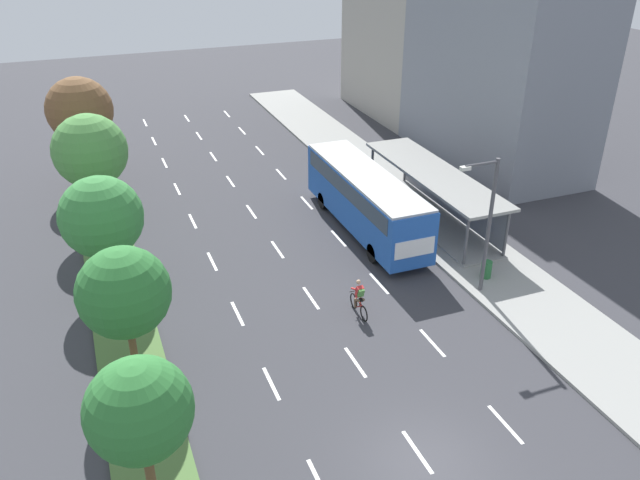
{
  "coord_description": "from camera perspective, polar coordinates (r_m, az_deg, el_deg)",
  "views": [
    {
      "loc": [
        -8.63,
        -12.69,
        16.09
      ],
      "look_at": [
        1.66,
        13.68,
        1.2
      ],
      "focal_mm": 35.76,
      "sensor_mm": 36.0,
      "label": 1
    }
  ],
  "objects": [
    {
      "name": "lane_divider_left",
      "position": [
        35.14,
        -10.53,
        -0.0
      ],
      "size": [
        0.14,
        47.26,
        0.01
      ],
      "color": "white",
      "rests_on": "ground"
    },
    {
      "name": "lane_divider_center",
      "position": [
        35.82,
        -5.06,
        0.95
      ],
      "size": [
        0.14,
        47.26,
        0.01
      ],
      "color": "white",
      "rests_on": "ground"
    },
    {
      "name": "cyclist",
      "position": [
        28.11,
        3.51,
        -5.29
      ],
      "size": [
        0.46,
        1.82,
        1.71
      ],
      "color": "black",
      "rests_on": "ground"
    },
    {
      "name": "streetlight",
      "position": [
        29.03,
        14.7,
        1.93
      ],
      "size": [
        1.91,
        0.24,
        6.5
      ],
      "color": "#4C4C51",
      "rests_on": "sidewalk_right"
    },
    {
      "name": "median_strip",
      "position": [
        36.41,
        -18.53,
        0.07
      ],
      "size": [
        2.6,
        52.0,
        0.12
      ],
      "primitive_type": "cube",
      "color": "#4C7038",
      "rests_on": "ground"
    },
    {
      "name": "building_mid_right",
      "position": [
        55.24,
        9.1,
        19.92
      ],
      "size": [
        7.96,
        14.12,
        17.74
      ],
      "primitive_type": "cube",
      "color": "#A39E93",
      "rests_on": "ground"
    },
    {
      "name": "median_tree_nearest",
      "position": [
        18.14,
        -15.87,
        -14.47
      ],
      "size": [
        2.94,
        2.94,
        5.59
      ],
      "color": "brown",
      "rests_on": "median_strip"
    },
    {
      "name": "bus_shelter",
      "position": [
        36.61,
        10.4,
        4.41
      ],
      "size": [
        2.9,
        11.6,
        2.86
      ],
      "color": "gray",
      "rests_on": "sidewalk_right"
    },
    {
      "name": "median_tree_fifth",
      "position": [
        42.8,
        -20.72,
        10.81
      ],
      "size": [
        4.07,
        4.07,
        6.82
      ],
      "color": "brown",
      "rests_on": "median_strip"
    },
    {
      "name": "ground_plane",
      "position": [
        22.23,
        9.39,
        -19.11
      ],
      "size": [
        140.0,
        140.0,
        0.0
      ],
      "primitive_type": "plane",
      "color": "#38383D"
    },
    {
      "name": "bus",
      "position": [
        34.9,
        4.07,
        3.98
      ],
      "size": [
        2.54,
        11.29,
        3.37
      ],
      "color": "#2356B2",
      "rests_on": "ground"
    },
    {
      "name": "trash_bin",
      "position": [
        31.7,
        14.65,
        -2.55
      ],
      "size": [
        0.52,
        0.52,
        0.85
      ],
      "primitive_type": "cylinder",
      "color": "#286B38",
      "rests_on": "sidewalk_right"
    },
    {
      "name": "median_tree_second",
      "position": [
        24.02,
        -17.15,
        -4.53
      ],
      "size": [
        3.42,
        3.42,
        5.36
      ],
      "color": "brown",
      "rests_on": "median_strip"
    },
    {
      "name": "median_tree_fourth",
      "position": [
        36.3,
        -19.89,
        7.5
      ],
      "size": [
        3.96,
        3.96,
        6.39
      ],
      "color": "brown",
      "rests_on": "median_strip"
    },
    {
      "name": "sidewalk_right",
      "position": [
        40.55,
        6.79,
        4.28
      ],
      "size": [
        4.5,
        52.0,
        0.15
      ],
      "primitive_type": "cube",
      "color": "gray",
      "rests_on": "ground"
    },
    {
      "name": "lane_divider_right",
      "position": [
        36.82,
        0.16,
        1.84
      ],
      "size": [
        0.14,
        47.26,
        0.01
      ],
      "color": "white",
      "rests_on": "ground"
    },
    {
      "name": "building_near_right",
      "position": [
        45.41,
        15.76,
        15.36
      ],
      "size": [
        6.69,
        14.26,
        14.22
      ],
      "primitive_type": "cube",
      "color": "gray",
      "rests_on": "ground"
    },
    {
      "name": "median_tree_third",
      "position": [
        30.16,
        -18.99,
        1.95
      ],
      "size": [
        3.76,
        3.76,
        5.5
      ],
      "color": "brown",
      "rests_on": "median_strip"
    }
  ]
}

